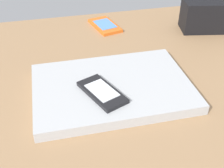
{
  "coord_description": "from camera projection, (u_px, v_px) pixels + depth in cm",
  "views": [
    {
      "loc": [
        -2.52,
        -49.8,
        40.57
      ],
      "look_at": [
        8.88,
        -2.1,
        5.0
      ],
      "focal_mm": 46.91,
      "sensor_mm": 36.0,
      "label": 1
    }
  ],
  "objects": [
    {
      "name": "cell_phone_on_laptop",
      "position": [
        102.0,
        92.0,
        0.57
      ],
      "size": [
        8.95,
        12.03,
        0.95
      ],
      "color": "black",
      "rests_on": "laptop_closed"
    },
    {
      "name": "desk_surface",
      "position": [
        69.0,
        97.0,
        0.63
      ],
      "size": [
        120.0,
        80.0,
        3.0
      ],
      "primitive_type": "cube",
      "color": "#9E7751",
      "rests_on": "ground"
    },
    {
      "name": "laptop_closed",
      "position": [
        112.0,
        88.0,
        0.61
      ],
      "size": [
        32.46,
        22.57,
        2.13
      ],
      "primitive_type": "cube",
      "rotation": [
        0.0,
        0.0,
        -0.01
      ],
      "color": "#B7BABC",
      "rests_on": "desk_surface"
    },
    {
      "name": "desk_organizer",
      "position": [
        206.0,
        15.0,
        0.84
      ],
      "size": [
        14.63,
        10.09,
        8.65
      ],
      "primitive_type": "cube",
      "rotation": [
        0.0,
        0.0,
        -0.19
      ],
      "color": "black",
      "rests_on": "desk_surface"
    },
    {
      "name": "cell_phone_on_desk",
      "position": [
        105.0,
        25.0,
        0.87
      ],
      "size": [
        8.65,
        12.6,
        1.0
      ],
      "color": "orange",
      "rests_on": "desk_surface"
    }
  ]
}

